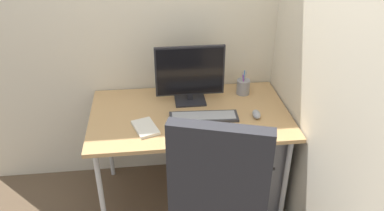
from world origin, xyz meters
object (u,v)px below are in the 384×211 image
(office_chair, at_px, (219,210))
(pen_holder, at_px, (243,87))
(filing_cabinet, at_px, (248,159))
(notebook, at_px, (145,128))
(mouse, at_px, (256,114))
(monitor, at_px, (190,74))
(keyboard, at_px, (204,117))

(office_chair, height_order, pen_holder, office_chair)
(filing_cabinet, distance_m, notebook, 0.85)
(mouse, bearing_deg, notebook, -172.20)
(monitor, xyz_separation_m, pen_holder, (0.39, 0.06, -0.15))
(filing_cabinet, relative_size, notebook, 3.16)
(office_chair, bearing_deg, notebook, 120.86)
(mouse, distance_m, pen_holder, 0.33)
(office_chair, xyz_separation_m, notebook, (-0.36, 0.61, 0.14))
(notebook, bearing_deg, pen_holder, 10.49)
(office_chair, distance_m, filing_cabinet, 0.88)
(keyboard, height_order, pen_holder, pen_holder)
(monitor, distance_m, keyboard, 0.32)
(office_chair, relative_size, filing_cabinet, 1.88)
(mouse, bearing_deg, monitor, 149.61)
(mouse, relative_size, pen_holder, 0.56)
(filing_cabinet, bearing_deg, pen_holder, 91.80)
(office_chair, relative_size, notebook, 5.94)
(pen_holder, bearing_deg, mouse, -87.81)
(filing_cabinet, relative_size, keyboard, 1.41)
(keyboard, xyz_separation_m, pen_holder, (0.33, 0.30, 0.04))
(office_chair, bearing_deg, filing_cabinet, 64.93)
(keyboard, relative_size, mouse, 4.67)
(monitor, height_order, keyboard, monitor)
(office_chair, relative_size, mouse, 12.40)
(office_chair, relative_size, monitor, 2.55)
(pen_holder, bearing_deg, filing_cabinet, -88.20)
(mouse, xyz_separation_m, notebook, (-0.72, -0.06, -0.01))
(office_chair, bearing_deg, mouse, 61.70)
(office_chair, xyz_separation_m, filing_cabinet, (0.35, 0.76, -0.29))
(filing_cabinet, height_order, pen_holder, pen_holder)
(monitor, distance_m, mouse, 0.52)
(office_chair, xyz_separation_m, monitor, (-0.05, 0.94, 0.34))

